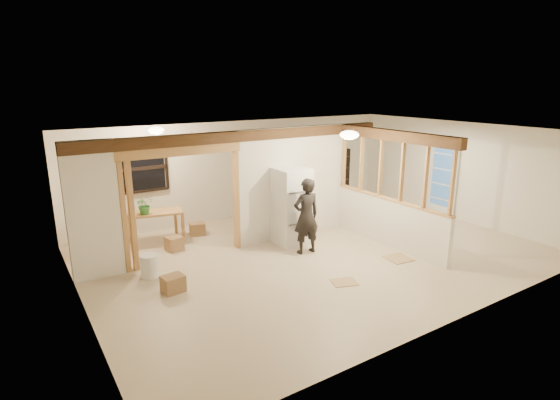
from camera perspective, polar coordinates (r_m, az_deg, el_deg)
floor at (r=9.20m, az=4.91°, el=-6.91°), size 9.00×6.50×0.01m
ceiling at (r=8.59m, az=5.29°, el=8.79°), size 9.00×6.50×0.01m
wall_back at (r=11.48m, az=-4.90°, el=4.05°), size 9.00×0.01×2.50m
wall_front at (r=6.67m, az=22.52°, el=-5.17°), size 9.00×0.01×2.50m
wall_left at (r=7.10m, az=-25.06°, el=-4.23°), size 0.01×6.50×2.50m
wall_right at (r=12.05m, az=22.30°, el=3.50°), size 0.01×6.50×2.50m
partition_left_stub at (r=8.30m, az=-23.22°, el=-1.39°), size 0.90×0.12×2.50m
partition_center at (r=9.86m, az=1.75°, el=2.29°), size 2.80×0.12×2.50m
doorway_frame at (r=8.74m, az=-12.46°, el=-0.75°), size 2.46×0.14×2.20m
header_beam_back at (r=9.06m, az=-4.53°, el=8.37°), size 7.00×0.18×0.22m
header_beam_right at (r=9.39m, az=14.61°, el=8.17°), size 0.18×3.30×0.22m
pony_wall at (r=9.78m, az=13.89°, el=-2.83°), size 0.12×3.20×1.00m
stud_partition at (r=9.50m, az=14.32°, el=3.86°), size 0.14×3.20×1.32m
window_back at (r=10.41m, az=-17.48°, el=3.96°), size 1.12×0.10×1.10m
french_door at (r=12.26m, az=20.46°, el=2.66°), size 0.12×0.86×2.00m
ceiling_dome_main at (r=8.40m, az=9.04°, el=8.40°), size 0.36×0.36×0.16m
ceiling_dome_util at (r=9.48m, az=-15.88°, el=8.75°), size 0.32×0.32×0.14m
hanging_bulb at (r=9.02m, az=-11.36°, el=6.82°), size 0.07×0.07×0.07m
refrigerator at (r=9.48m, az=1.50°, el=-0.82°), size 0.69×0.67×1.67m
woman at (r=8.93m, az=3.44°, el=-2.12°), size 0.61×0.43×1.59m
work_table at (r=10.01m, az=-15.81°, el=-3.41°), size 1.23×0.79×0.71m
potted_plant at (r=9.73m, az=-17.27°, el=-0.59°), size 0.42×0.38×0.41m
shop_vac at (r=9.79m, az=-22.12°, el=-4.47°), size 0.66×0.66×0.68m
bookshelf at (r=13.10m, az=7.42°, el=3.22°), size 0.78×0.26×1.55m
bucket at (r=8.37m, az=-16.65°, el=-8.22°), size 0.36×0.36×0.42m
box_util_a at (r=10.34m, az=-10.75°, el=-3.73°), size 0.40×0.36×0.29m
box_util_b at (r=9.54m, az=-13.67°, el=-5.51°), size 0.36×0.36×0.29m
box_front at (r=7.71m, az=-13.79°, el=-10.58°), size 0.39×0.33×0.29m
floor_panel_near at (r=9.18m, az=15.21°, el=-7.36°), size 0.53×0.53×0.02m
floor_panel_far at (r=7.96m, az=8.38°, el=-10.56°), size 0.53×0.47×0.01m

